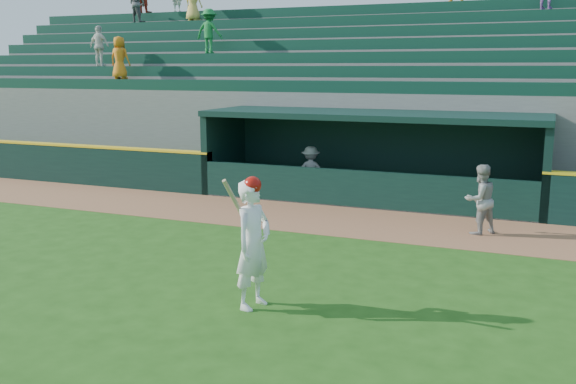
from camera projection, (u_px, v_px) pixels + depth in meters
name	position (u px, v px, depth m)	size (l,w,h in m)	color
ground	(253.00, 281.00, 11.18)	(120.00, 120.00, 0.00)	#214D13
warning_track	(339.00, 220.00, 15.62)	(40.00, 3.00, 0.01)	#905B39
field_wall_left	(8.00, 160.00, 21.58)	(15.50, 0.30, 1.20)	black
wall_stripe_left	(6.00, 142.00, 21.46)	(15.50, 0.32, 0.06)	yellow
dugout_player_front	(480.00, 199.00, 14.23)	(0.76, 0.60, 1.57)	gray
dugout_player_inside	(311.00, 171.00, 18.60)	(0.93, 0.53, 1.44)	#ABACA6
dugout	(374.00, 150.00, 18.19)	(9.40, 2.80, 2.46)	slate
stands	(408.00, 105.00, 22.14)	(34.50, 6.25, 7.61)	slate
batter_at_plate	(253.00, 243.00, 9.80)	(0.61, 0.88, 2.08)	white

